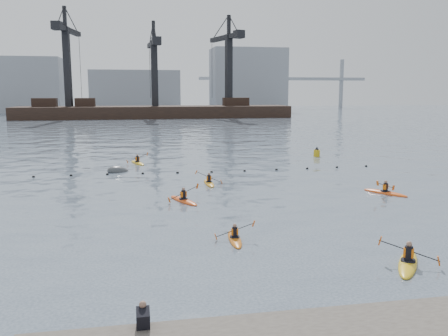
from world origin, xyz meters
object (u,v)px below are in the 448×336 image
at_px(kayaker_0, 235,238).
at_px(kayaker_4, 385,192).
at_px(kayaker_2, 184,200).
at_px(nav_buoy, 317,153).
at_px(kayaker_5, 138,162).
at_px(kayaker_1, 408,262).
at_px(kayaker_3, 209,183).
at_px(mooring_buoy, 118,172).

height_order(kayaker_0, kayaker_4, kayaker_4).
relative_size(kayaker_2, nav_buoy, 2.63).
bearing_deg(kayaker_5, nav_buoy, -14.23).
bearing_deg(kayaker_1, kayaker_4, 99.18).
distance_m(kayaker_0, kayaker_2, 8.68).
bearing_deg(kayaker_3, nav_buoy, 42.51).
distance_m(kayaker_1, kayaker_5, 32.18).
xyz_separation_m(kayaker_1, kayaker_2, (-7.97, 13.12, -0.01)).
height_order(kayaker_1, kayaker_3, kayaker_3).
distance_m(kayaker_1, kayaker_4, 14.27).
xyz_separation_m(kayaker_4, nav_buoy, (2.42, 18.92, 0.28)).
bearing_deg(nav_buoy, kayaker_4, -97.28).
relative_size(kayaker_0, nav_buoy, 2.33).
height_order(mooring_buoy, nav_buoy, nav_buoy).
height_order(kayaker_2, kayaker_3, kayaker_3).
relative_size(kayaker_3, kayaker_4, 0.96).
bearing_deg(kayaker_3, kayaker_2, -115.31).
bearing_deg(nav_buoy, kayaker_2, -131.62).
height_order(kayaker_1, kayaker_4, kayaker_1).
distance_m(kayaker_0, kayaker_3, 14.09).
relative_size(kayaker_2, mooring_buoy, 1.62).
xyz_separation_m(kayaker_0, kayaker_4, (12.56, 8.27, 0.01)).
bearing_deg(kayaker_1, kayaker_5, 144.48).
height_order(kayaker_0, mooring_buoy, kayaker_0).
bearing_deg(kayaker_2, nav_buoy, 24.92).
relative_size(kayaker_2, kayaker_3, 1.06).
bearing_deg(mooring_buoy, kayaker_5, 69.74).
height_order(kayaker_1, kayaker_5, kayaker_1).
relative_size(kayaker_0, kayaker_2, 0.89).
bearing_deg(kayaker_3, mooring_buoy, 134.85).
xyz_separation_m(kayaker_1, nav_buoy, (8.61, 31.78, 0.27)).
bearing_deg(kayaker_1, kayaker_0, 179.14).
height_order(kayaker_4, mooring_buoy, kayaker_4).
distance_m(kayaker_3, kayaker_5, 12.85).
distance_m(kayaker_0, kayaker_5, 26.11).
xyz_separation_m(kayaker_2, nav_buoy, (16.58, 18.66, 0.28)).
distance_m(kayaker_3, kayaker_4, 12.98).
height_order(kayaker_2, nav_buoy, nav_buoy).
bearing_deg(nav_buoy, kayaker_5, -175.71).
relative_size(kayaker_2, kayaker_4, 1.02).
bearing_deg(kayaker_0, kayaker_2, 105.21).
bearing_deg(nav_buoy, kayaker_1, -105.16).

